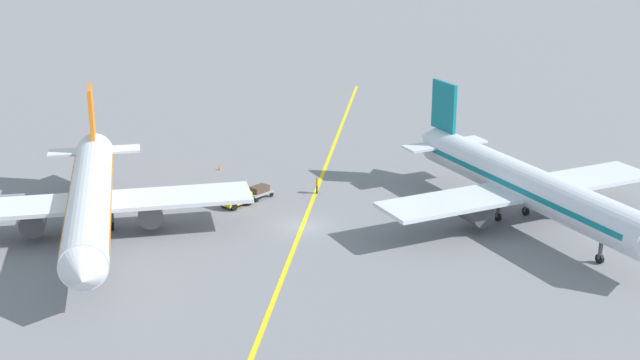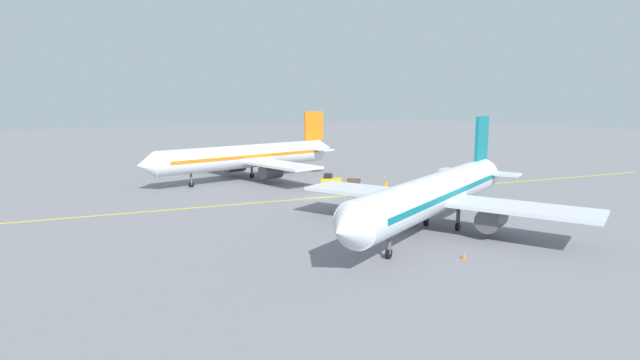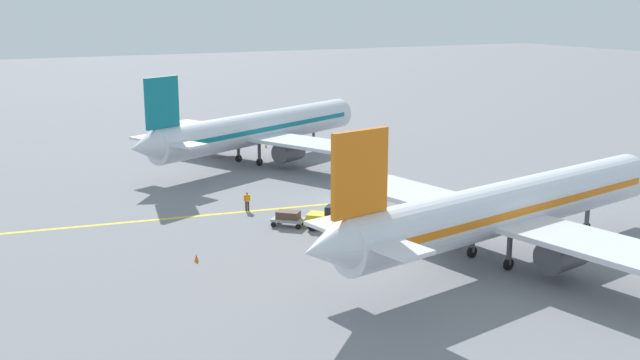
# 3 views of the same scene
# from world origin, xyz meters

# --- Properties ---
(ground_plane) EXTENTS (400.00, 400.00, 0.00)m
(ground_plane) POSITION_xyz_m (0.00, 0.00, 0.00)
(ground_plane) COLOR slate
(apron_yellow_centreline) EXTENTS (16.87, 118.92, 0.01)m
(apron_yellow_centreline) POSITION_xyz_m (0.00, 0.00, 0.00)
(apron_yellow_centreline) COLOR yellow
(apron_yellow_centreline) RESTS_ON ground
(airplane_at_gate) EXTENTS (27.58, 33.46, 10.60)m
(airplane_at_gate) POSITION_xyz_m (-20.18, -0.44, 3.71)
(airplane_at_gate) COLOR silver
(airplane_at_gate) RESTS_ON ground
(airplane_adjacent_stand) EXTENTS (28.48, 35.36, 10.60)m
(airplane_adjacent_stand) POSITION_xyz_m (18.35, 2.41, 3.71)
(airplane_adjacent_stand) COLOR silver
(airplane_adjacent_stand) RESTS_ON ground
(baggage_tug_white) EXTENTS (3.13, 3.23, 2.11)m
(baggage_tug_white) POSITION_xyz_m (6.47, -5.43, 0.90)
(baggage_tug_white) COLOR gold
(baggage_tug_white) RESTS_ON ground
(baggage_cart_trailing) EXTENTS (2.79, 2.86, 1.24)m
(baggage_cart_trailing) POSITION_xyz_m (4.25, -7.87, 0.76)
(baggage_cart_trailing) COLOR gray
(baggage_cart_trailing) RESTS_ON ground
(ground_crew_worker) EXTENTS (0.23, 0.58, 1.68)m
(ground_crew_worker) POSITION_xyz_m (-1.45, -9.17, 0.91)
(ground_crew_worker) COLOR #23232D
(ground_crew_worker) RESTS_ON ground
(traffic_cone_near_nose) EXTENTS (0.32, 0.32, 0.55)m
(traffic_cone_near_nose) POSITION_xyz_m (-27.52, 3.60, 0.28)
(traffic_cone_near_nose) COLOR orange
(traffic_cone_near_nose) RESTS_ON ground
(traffic_cone_mid_apron) EXTENTS (0.32, 0.32, 0.55)m
(traffic_cone_mid_apron) POSITION_xyz_m (9.06, -17.10, 0.28)
(traffic_cone_mid_apron) COLOR orange
(traffic_cone_mid_apron) RESTS_ON ground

